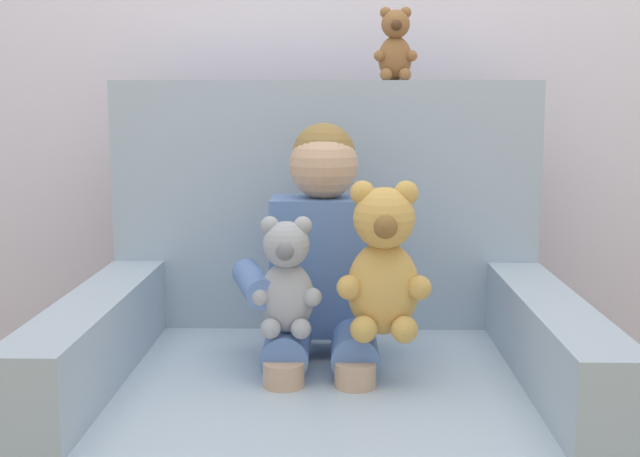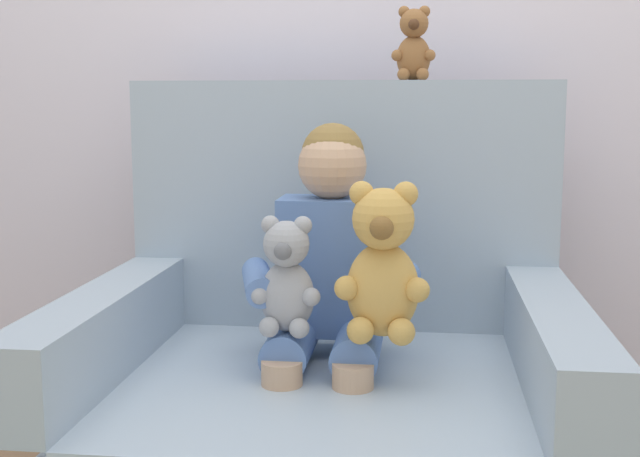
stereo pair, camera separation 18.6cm
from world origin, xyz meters
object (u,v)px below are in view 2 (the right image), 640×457
Objects in this scene: armchair at (327,409)px; plush_grey at (287,279)px; plush_honey at (383,266)px; seated_child at (327,276)px; plush_brown_on_backrest at (414,46)px.

armchair is 0.38m from plush_grey.
plush_honey is 1.30× the size of plush_grey.
plush_grey is (-0.22, 0.01, -0.04)m from plush_honey.
seated_child is 2.34× the size of plush_honey.
armchair is 3.34× the size of plush_honey.
seated_child is at bearing 54.84° from plush_grey.
seated_child reaches higher than plush_grey.
seated_child is at bearing 152.55° from plush_honey.
plush_brown_on_backrest is (0.05, 0.51, 0.51)m from plush_honey.
plush_honey is (0.14, -0.16, 0.06)m from seated_child.
plush_brown_on_backrest reaches higher than seated_child.
plush_grey is at bearing -111.76° from seated_child.
plush_brown_on_backrest is at bearing 65.76° from seated_child.
plush_brown_on_backrest is (0.19, 0.38, 0.89)m from armchair.
armchair is at bearing 158.05° from plush_honey.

